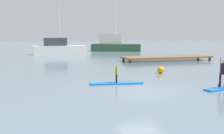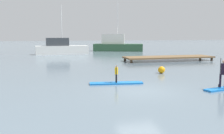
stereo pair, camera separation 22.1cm
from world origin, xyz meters
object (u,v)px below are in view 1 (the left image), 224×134
Objects in this scene: fishing_boat_green_midground at (59,48)px; mooring_buoy_near at (161,70)px; motor_boat_small_navy at (114,45)px; paddleboard_near at (116,83)px; paddler_child_solo at (116,73)px; paddler_adult at (223,72)px.

mooring_buoy_near is at bearing -73.11° from fishing_boat_green_midground.
motor_boat_small_navy is 17.08× the size of mooring_buoy_near.
paddler_child_solo is (0.01, -0.01, 0.69)m from paddleboard_near.
motor_boat_small_navy is (8.95, 31.90, 1.15)m from paddleboard_near.
paddler_child_solo is at bearing -61.04° from paddleboard_near.
fishing_boat_green_midground is at bearing 104.54° from paddler_adult.
mooring_buoy_near is at bearing 35.07° from paddleboard_near.
fishing_boat_green_midground is at bearing 94.51° from paddleboard_near.
paddleboard_near is 2.02× the size of paddler_adult.
fishing_boat_green_midground reaches higher than paddler_adult.
paddleboard_near is 0.36× the size of motor_boat_small_navy.
paddler_adult is 0.18× the size of motor_boat_small_navy.
paddler_adult is (5.56, -3.20, 0.31)m from paddler_child_solo.
paddler_child_solo is 33.14m from motor_boat_small_navy.
fishing_boat_green_midground is 23.88m from mooring_buoy_near.
fishing_boat_green_midground is 12.38m from motor_boat_small_navy.
paddler_child_solo is 2.00× the size of mooring_buoy_near.
paddler_child_solo reaches higher than mooring_buoy_near.
mooring_buoy_near is (4.86, 3.41, 0.24)m from paddleboard_near.
paddleboard_near is 5.95m from mooring_buoy_near.
paddler_child_solo is at bearing -85.48° from fishing_boat_green_midground.
paddler_child_solo is 0.14× the size of fishing_boat_green_midground.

